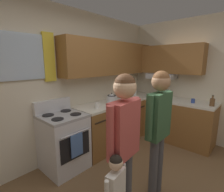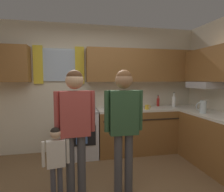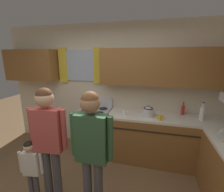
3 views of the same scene
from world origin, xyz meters
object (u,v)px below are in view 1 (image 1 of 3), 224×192
at_px(bottle_squat_brown, 212,102).
at_px(small_child, 116,191).
at_px(mug_mustard_yellow, 123,100).
at_px(stove_oven, 64,141).
at_px(bottle_sauce_red, 121,93).
at_px(adult_in_plaid, 159,120).
at_px(bottle_milk_white, 135,91).
at_px(adult_holding_child, 124,135).
at_px(mug_cobalt_blue, 193,101).
at_px(water_pitcher, 168,95).
at_px(mug_ceramic_white, 97,105).
at_px(stovetop_kettle, 112,98).

distance_m(bottle_squat_brown, small_child, 2.52).
bearing_deg(mug_mustard_yellow, small_child, -143.64).
distance_m(stove_oven, bottle_sauce_red, 1.77).
distance_m(stove_oven, adult_in_plaid, 1.54).
height_order(bottle_milk_white, adult_holding_child, adult_holding_child).
bearing_deg(bottle_sauce_red, small_child, -142.27).
xyz_separation_m(bottle_squat_brown, adult_holding_child, (-2.25, 0.30, 0.03)).
bearing_deg(mug_mustard_yellow, bottle_sauce_red, 42.68).
height_order(bottle_sauce_red, small_child, bottle_sauce_red).
bearing_deg(adult_holding_child, mug_mustard_yellow, 38.32).
xyz_separation_m(stove_oven, mug_cobalt_blue, (2.16, -1.26, 0.48)).
bearing_deg(water_pitcher, mug_cobalt_blue, -78.72).
relative_size(mug_cobalt_blue, mug_ceramic_white, 0.91).
height_order(bottle_milk_white, small_child, bottle_milk_white).
bearing_deg(adult_in_plaid, stovetop_kettle, 65.79).
height_order(bottle_milk_white, bottle_squat_brown, bottle_milk_white).
xyz_separation_m(mug_mustard_yellow, small_child, (-1.62, -1.19, -0.36)).
height_order(mug_mustard_yellow, stovetop_kettle, stovetop_kettle).
bearing_deg(bottle_milk_white, bottle_sauce_red, 145.68).
xyz_separation_m(stove_oven, adult_holding_child, (-0.11, -1.30, 0.54)).
xyz_separation_m(stovetop_kettle, water_pitcher, (1.00, -0.70, 0.02)).
bearing_deg(small_child, mug_cobalt_blue, 3.09).
bearing_deg(small_child, stove_oven, 76.06).
relative_size(stove_oven, water_pitcher, 5.00).
bearing_deg(mug_cobalt_blue, adult_holding_child, -178.99).
bearing_deg(water_pitcher, small_child, -165.63).
distance_m(mug_ceramic_white, stovetop_kettle, 0.43).
distance_m(stovetop_kettle, adult_holding_child, 1.70).
distance_m(mug_mustard_yellow, mug_cobalt_blue, 1.38).
bearing_deg(water_pitcher, bottle_squat_brown, -85.12).
relative_size(bottle_squat_brown, water_pitcher, 0.93).
bearing_deg(adult_holding_child, small_child, -157.64).
bearing_deg(mug_mustard_yellow, bottle_milk_white, 15.93).
height_order(mug_ceramic_white, adult_holding_child, adult_holding_child).
bearing_deg(small_child, water_pitcher, 14.37).
distance_m(stove_oven, mug_mustard_yellow, 1.37).
height_order(stove_oven, bottle_sauce_red, bottle_sauce_red).
distance_m(bottle_squat_brown, adult_holding_child, 2.27).
height_order(mug_mustard_yellow, mug_ceramic_white, mug_ceramic_white).
height_order(bottle_sauce_red, adult_in_plaid, adult_in_plaid).
relative_size(mug_mustard_yellow, small_child, 0.13).
height_order(stove_oven, adult_holding_child, adult_holding_child).
relative_size(mug_cobalt_blue, adult_holding_child, 0.07).
height_order(water_pitcher, adult_in_plaid, adult_in_plaid).
xyz_separation_m(adult_holding_child, small_child, (-0.23, -0.10, -0.42)).
relative_size(bottle_milk_white, mug_ceramic_white, 2.49).
relative_size(adult_holding_child, small_child, 1.72).
height_order(stove_oven, bottle_squat_brown, bottle_squat_brown).
relative_size(bottle_milk_white, bottle_squat_brown, 1.53).
bearing_deg(bottle_sauce_red, adult_holding_child, -140.63).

